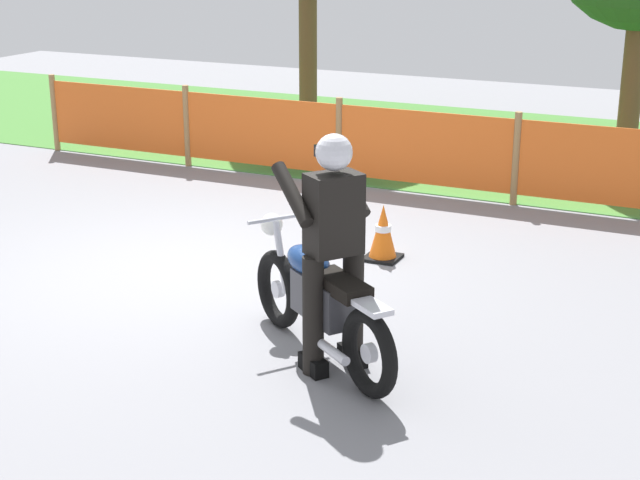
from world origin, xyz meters
The scene contains 6 objects.
ground centered at (0.00, 0.00, -0.01)m, with size 24.00×24.00×0.02m, color gray.
grass_verge centered at (0.00, 6.13, 0.01)m, with size 24.00×5.51×0.01m, color #427A33.
barrier_fence centered at (0.00, 3.38, 0.54)m, with size 8.67×0.08×1.05m.
motorcycle_lead centered at (1.89, -1.19, 0.45)m, with size 1.65×1.23×0.93m.
rider_lead centered at (2.04, -1.30, 0.92)m, with size 0.73×0.72×1.69m.
traffic_cone centered at (1.51, 1.02, 0.26)m, with size 0.32×0.32×0.53m.
Camera 1 is at (4.63, -6.98, 3.00)m, focal length 54.19 mm.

